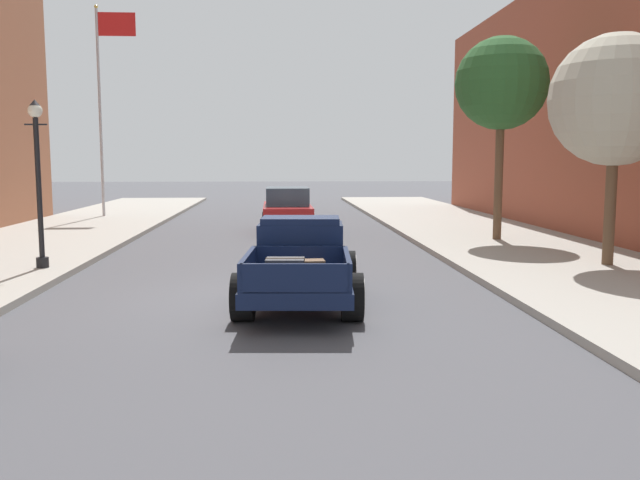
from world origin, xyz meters
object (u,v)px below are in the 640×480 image
object	(u,v)px
hotrod_truck_navy	(301,261)
street_tree_nearest	(616,101)
car_background_red	(287,211)
street_tree_second	(502,84)
flagpole	(104,88)
street_lamp_near	(38,171)

from	to	relation	value
hotrod_truck_navy	street_tree_nearest	xyz separation A→B (m)	(7.46, 2.97, 3.26)
car_background_red	street_tree_second	world-z (taller)	street_tree_second
hotrod_truck_navy	flagpole	size ratio (longest dim) A/B	0.55
street_lamp_near	hotrod_truck_navy	bearing A→B (deg)	-29.79
car_background_red	street_tree_second	distance (m)	8.68
hotrod_truck_navy	street_tree_second	bearing A→B (deg)	51.65
hotrod_truck_navy	street_lamp_near	size ratio (longest dim) A/B	1.30
street_lamp_near	street_tree_nearest	world-z (taller)	street_tree_nearest
car_background_red	street_tree_second	xyz separation A→B (m)	(6.56, -3.84, 4.18)
street_lamp_near	street_tree_nearest	bearing A→B (deg)	-1.72
flagpole	street_tree_second	world-z (taller)	flagpole
hotrod_truck_navy	car_background_red	bearing A→B (deg)	90.31
street_tree_second	hotrod_truck_navy	bearing A→B (deg)	-128.35
street_lamp_near	street_tree_second	distance (m)	13.55
hotrod_truck_navy	car_background_red	size ratio (longest dim) A/B	1.16
street_lamp_near	street_tree_nearest	xyz separation A→B (m)	(13.35, -0.40, 1.63)
street_lamp_near	flagpole	bearing A→B (deg)	98.02
street_lamp_near	flagpole	xyz separation A→B (m)	(-2.07, 14.69, 3.39)
hotrod_truck_navy	car_background_red	world-z (taller)	car_background_red
car_background_red	street_tree_second	bearing A→B (deg)	-30.31
street_tree_nearest	car_background_red	bearing A→B (deg)	129.65
street_tree_nearest	flagpole	bearing A→B (deg)	135.61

